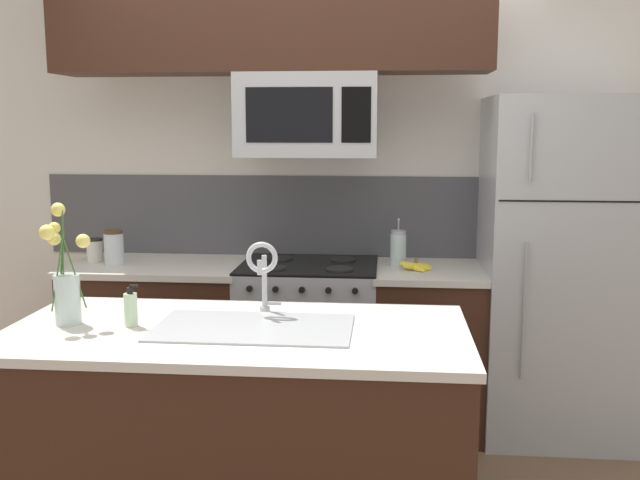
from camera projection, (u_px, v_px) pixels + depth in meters
rear_partition at (365, 191)px, 4.25m from camera, size 5.20×0.10×2.60m
splash_band at (315, 216)px, 4.25m from camera, size 3.27×0.01×0.48m
back_counter_left at (161, 340)px, 4.12m from camera, size 0.99×0.65×0.91m
back_counter_right at (428, 348)px, 3.98m from camera, size 0.61×0.65×0.91m
stove_range at (309, 344)px, 4.04m from camera, size 0.76×0.64×0.93m
microwave at (308, 116)px, 3.82m from camera, size 0.74×0.40×0.44m
upper_cabinet_band at (270, 15)px, 3.72m from camera, size 2.30×0.34×0.60m
refrigerator at (557, 269)px, 3.86m from camera, size 0.79×0.74×1.84m
storage_jar_tall at (95, 250)px, 4.10m from camera, size 0.09×0.09×0.13m
storage_jar_medium at (114, 247)px, 4.01m from camera, size 0.11×0.11×0.19m
banana_bunch at (416, 266)px, 3.85m from camera, size 0.19×0.16×0.07m
french_press at (398, 248)px, 3.97m from camera, size 0.09×0.09×0.27m
island_counter at (239, 439)px, 2.82m from camera, size 1.79×0.87×0.91m
kitchen_sink at (254, 346)px, 2.76m from camera, size 0.76×0.44×0.16m
sink_faucet at (263, 267)px, 2.93m from camera, size 0.14×0.14×0.31m
dish_soap_bottle at (131, 309)px, 2.77m from camera, size 0.06×0.05×0.16m
flower_vase at (66, 286)px, 2.78m from camera, size 0.18×0.14×0.48m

